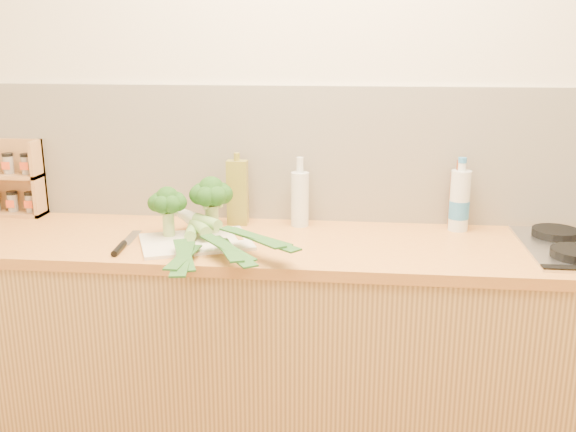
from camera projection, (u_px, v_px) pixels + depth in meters
name	position (u px, v px, depth m)	size (l,w,h in m)	color
room_shell	(323.00, 155.00, 2.55)	(3.50, 3.50, 3.50)	beige
counter	(316.00, 353.00, 2.46)	(3.20, 0.62, 0.90)	tan
chopping_board	(196.00, 242.00, 2.32)	(0.39, 0.28, 0.01)	beige
broccoli_left	(168.00, 203.00, 2.34)	(0.14, 0.14, 0.19)	#95B268
broccoli_right	(211.00, 194.00, 2.38)	(0.16, 0.16, 0.21)	#95B268
leek_front	(190.00, 237.00, 2.27)	(0.17, 0.66, 0.04)	white
leek_mid	(207.00, 233.00, 2.26)	(0.39, 0.58, 0.04)	white
leek_back	(221.00, 226.00, 2.28)	(0.51, 0.45, 0.04)	white
chefs_knife	(122.00, 246.00, 2.26)	(0.05, 0.31, 0.02)	silver
spice_rack	(12.00, 182.00, 2.68)	(0.26, 0.11, 0.32)	#B5844D
oil_tin	(238.00, 192.00, 2.53)	(0.08, 0.05, 0.29)	olive
glass_bottle	(300.00, 198.00, 2.51)	(0.07, 0.07, 0.27)	silver
amber_bottle	(457.00, 200.00, 2.47)	(0.06, 0.06, 0.27)	maroon
water_bottle	(459.00, 202.00, 2.46)	(0.08, 0.08, 0.26)	silver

